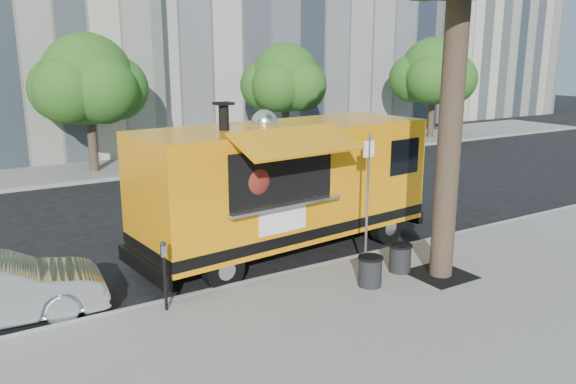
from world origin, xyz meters
name	(u,v)px	position (x,y,z in m)	size (l,w,h in m)	color
ground	(270,264)	(0.00, 0.00, 0.00)	(120.00, 120.00, 0.00)	black
sidewalk	(385,331)	(0.00, -4.00, 0.07)	(60.00, 6.00, 0.15)	gray
curb	(292,274)	(0.00, -0.93, 0.07)	(60.00, 0.14, 0.16)	#999993
far_sidewalk	(114,167)	(0.00, 13.50, 0.07)	(60.00, 5.00, 0.15)	gray
building_right	(439,16)	(30.00, 24.00, 8.00)	(16.00, 12.00, 16.00)	beige
tree_well	(440,274)	(2.60, -2.80, 0.15)	(1.20, 1.20, 0.02)	black
far_tree_b	(87,79)	(-1.00, 12.70, 3.83)	(3.60, 3.60, 5.50)	#33261C
far_tree_c	(285,78)	(8.00, 12.40, 3.72)	(3.24, 3.24, 5.21)	#33261C
far_tree_d	(434,71)	(18.00, 12.60, 3.89)	(3.78, 3.78, 5.64)	#33261C
sign_post	(367,192)	(1.55, -1.55, 1.85)	(0.28, 0.06, 3.00)	silver
parking_meter	(164,268)	(-3.00, -1.35, 0.98)	(0.11, 0.11, 1.33)	black
food_truck	(285,183)	(0.70, 0.49, 1.76)	(7.73, 4.05, 3.74)	orange
trash_bin_left	(370,270)	(0.93, -2.45, 0.48)	(0.52, 0.52, 0.62)	black
trash_bin_right	(400,257)	(1.99, -2.19, 0.48)	(0.51, 0.51, 0.61)	black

